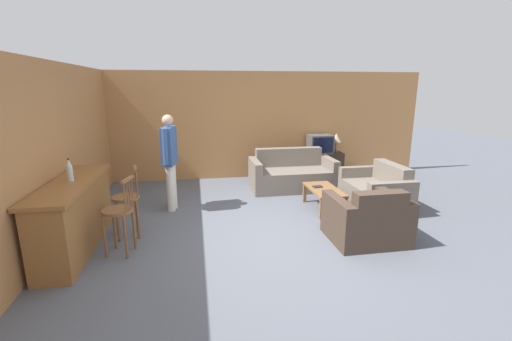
{
  "coord_description": "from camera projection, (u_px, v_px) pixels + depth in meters",
  "views": [
    {
      "loc": [
        -1.09,
        -4.7,
        2.23
      ],
      "look_at": [
        -0.1,
        0.84,
        0.85
      ],
      "focal_mm": 24.0,
      "sensor_mm": 36.0,
      "label": 1
    }
  ],
  "objects": [
    {
      "name": "couch_far",
      "position": [
        292.0,
        175.0,
        7.67
      ],
      "size": [
        1.85,
        0.96,
        0.87
      ],
      "color": "#70665B",
      "rests_on": "ground_plane"
    },
    {
      "name": "armchair_near",
      "position": [
        367.0,
        221.0,
        5.03
      ],
      "size": [
        1.06,
        0.91,
        0.85
      ],
      "color": "#423328",
      "rests_on": "ground_plane"
    },
    {
      "name": "bar_chair_mid",
      "position": [
        127.0,
        201.0,
        5.13
      ],
      "size": [
        0.47,
        0.47,
        1.07
      ],
      "color": "brown",
      "rests_on": "ground_plane"
    },
    {
      "name": "bar_chair_near",
      "position": [
        119.0,
        215.0,
        4.58
      ],
      "size": [
        0.48,
        0.48,
        1.07
      ],
      "color": "brown",
      "rests_on": "ground_plane"
    },
    {
      "name": "bottle",
      "position": [
        70.0,
        171.0,
        4.62
      ],
      "size": [
        0.08,
        0.08,
        0.31
      ],
      "color": "silver",
      "rests_on": "bar_counter"
    },
    {
      "name": "table_lamp",
      "position": [
        336.0,
        138.0,
        8.58
      ],
      "size": [
        0.27,
        0.27,
        0.48
      ],
      "color": "brown",
      "rests_on": "tv_unit"
    },
    {
      "name": "book_on_table",
      "position": [
        317.0,
        187.0,
        6.41
      ],
      "size": [
        0.18,
        0.13,
        0.02
      ],
      "color": "black",
      "rests_on": "coffee_table"
    },
    {
      "name": "wall_back",
      "position": [
        240.0,
        126.0,
        8.41
      ],
      "size": [
        9.4,
        0.08,
        2.6
      ],
      "color": "#B27A47",
      "rests_on": "ground_plane"
    },
    {
      "name": "person_by_window",
      "position": [
        170.0,
        157.0,
        6.17
      ],
      "size": [
        0.27,
        0.58,
        1.76
      ],
      "color": "silver",
      "rests_on": "ground_plane"
    },
    {
      "name": "bar_counter",
      "position": [
        75.0,
        215.0,
        4.75
      ],
      "size": [
        0.55,
        2.1,
        0.98
      ],
      "color": "brown",
      "rests_on": "ground_plane"
    },
    {
      "name": "loveseat_right",
      "position": [
        376.0,
        192.0,
        6.43
      ],
      "size": [
        0.88,
        1.34,
        0.83
      ],
      "color": "#70665B",
      "rests_on": "ground_plane"
    },
    {
      "name": "ground_plane",
      "position": [
        272.0,
        237.0,
        5.2
      ],
      "size": [
        24.0,
        24.0,
        0.0
      ],
      "primitive_type": "plane",
      "color": "#565B66"
    },
    {
      "name": "tv_unit",
      "position": [
        319.0,
        165.0,
        8.66
      ],
      "size": [
        1.16,
        0.45,
        0.62
      ],
      "color": "#2D2319",
      "rests_on": "ground_plane"
    },
    {
      "name": "coffee_table",
      "position": [
        324.0,
        192.0,
        6.33
      ],
      "size": [
        0.52,
        1.01,
        0.4
      ],
      "color": "brown",
      "rests_on": "ground_plane"
    },
    {
      "name": "tv",
      "position": [
        320.0,
        144.0,
        8.53
      ],
      "size": [
        0.58,
        0.45,
        0.45
      ],
      "color": "#4C4C4C",
      "rests_on": "tv_unit"
    },
    {
      "name": "wall_left",
      "position": [
        71.0,
        145.0,
        5.65
      ],
      "size": [
        0.08,
        8.68,
        2.6
      ],
      "color": "#B27A47",
      "rests_on": "ground_plane"
    }
  ]
}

